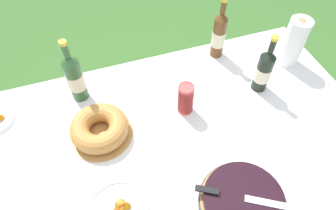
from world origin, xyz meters
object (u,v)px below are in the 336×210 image
Objects in this scene: snack_plate_near at (118,210)px; cider_bottle_amber at (219,35)px; paper_towel_roll at (294,42)px; bundt_cake at (99,128)px; juice_bottle_red at (264,70)px; berry_tart at (243,202)px; serving_knife at (237,196)px; cider_bottle_green at (75,78)px; cup_stack at (186,99)px.

cider_bottle_amber is at bearing 43.98° from snack_plate_near.
paper_towel_roll is at bearing 25.93° from snack_plate_near.
cider_bottle_amber is 0.38m from paper_towel_roll.
bundt_cake is at bearing -172.04° from paper_towel_roll.
cider_bottle_amber reaches higher than juice_bottle_red.
berry_tart is 0.47m from snack_plate_near.
cider_bottle_amber is (0.26, 0.81, 0.11)m from berry_tart.
bundt_cake reaches higher than serving_knife.
serving_knife is at bearing -14.35° from snack_plate_near.
bundt_cake is 1.07× the size of paper_towel_roll.
bundt_cake is 0.27m from cider_bottle_green.
bundt_cake is at bearing -78.53° from cider_bottle_green.
serving_knife is 1.46× the size of snack_plate_near.
cider_bottle_green is 0.76m from cider_bottle_amber.
cider_bottle_amber is (0.30, 0.31, 0.05)m from cup_stack.
cup_stack is at bearing 95.03° from berry_tart.
cup_stack is (0.41, 0.01, 0.04)m from bundt_cake.
cider_bottle_green is at bearing 153.93° from serving_knife.
juice_bottle_red is at bearing -153.18° from paper_towel_roll.
snack_plate_near is at bearing -85.56° from cider_bottle_green.
serving_knife is 1.17× the size of bundt_cake.
paper_towel_roll is (0.24, 0.12, 0.01)m from juice_bottle_red.
berry_tart is 0.90m from cider_bottle_green.
cider_bottle_amber reaches higher than berry_tart.
cup_stack is 0.66m from paper_towel_roll.
paper_towel_roll is at bearing 46.71° from berry_tart.
cup_stack is 0.51× the size of juice_bottle_red.
cup_stack is at bearing 122.99° from serving_knife.
cup_stack is at bearing -167.95° from paper_towel_roll.
serving_knife reaches higher than snack_plate_near.
cup_stack is 0.47× the size of cider_bottle_green.
serving_knife is (-0.03, 0.01, 0.04)m from berry_tart.
cider_bottle_green is 1.29× the size of paper_towel_roll.
cider_bottle_green is 1.50× the size of snack_plate_near.
cider_bottle_green is (-0.50, 0.74, 0.10)m from berry_tart.
serving_knife is 1.05× the size of juice_bottle_red.
juice_bottle_red is (0.10, -0.30, -0.01)m from cider_bottle_amber.
paper_towel_roll is at bearing 75.61° from serving_knife.
serving_knife is 0.96× the size of cider_bottle_amber.
cup_stack reaches higher than berry_tart.
juice_bottle_red is 1.39× the size of snack_plate_near.
cider_bottle_amber is at bearing 5.16° from cider_bottle_green.
berry_tart is 0.05m from serving_knife.
cup_stack is 0.56m from snack_plate_near.
cider_bottle_green is 1.11m from paper_towel_roll.
juice_bottle_red is 0.91m from snack_plate_near.
cup_stack is 0.41m from juice_bottle_red.
cider_bottle_green reaches higher than snack_plate_near.
cider_bottle_green is (-0.46, 0.24, 0.05)m from cup_stack.
paper_towel_roll is (0.34, -0.18, -0.00)m from cider_bottle_amber.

